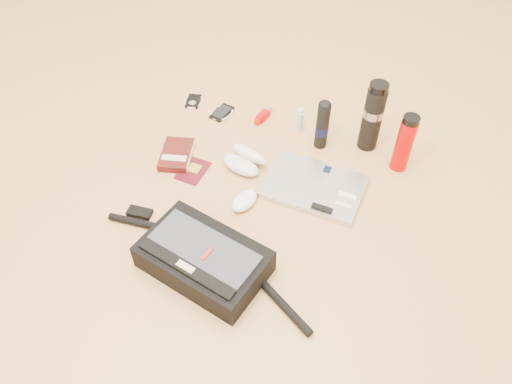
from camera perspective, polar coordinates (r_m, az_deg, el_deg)
ground at (r=1.77m, az=-1.16°, el=-1.77°), size 4.00×4.00×0.00m
messenger_bag at (r=1.59m, az=-6.06°, el=-7.58°), size 0.79×0.32×0.11m
laptop at (r=1.84m, az=6.64°, el=0.61°), size 0.37×0.26×0.03m
book at (r=1.96m, az=-9.04°, el=4.22°), size 0.15×0.20×0.03m
passport at (r=1.91m, az=-7.20°, el=2.47°), size 0.10×0.14×0.01m
mouse at (r=1.77m, az=-1.32°, el=-1.00°), size 0.10×0.13×0.04m
sunglasses_case at (r=1.89m, az=-1.29°, el=3.71°), size 0.19×0.17×0.09m
ipod at (r=2.23m, az=-7.17°, el=10.26°), size 0.10×0.11×0.01m
phone at (r=2.15m, az=-3.93°, el=9.06°), size 0.10×0.12×0.01m
inhaler at (r=2.12m, az=0.84°, el=8.72°), size 0.05×0.11×0.03m
spray_bottle at (r=2.05m, az=5.05°, el=8.15°), size 0.03×0.03×0.11m
aerosol_can at (r=1.95m, az=7.61°, el=7.66°), size 0.05×0.05×0.21m
thermos_black at (r=1.96m, az=13.19°, el=8.43°), size 0.10×0.10×0.29m
thermos_red at (r=1.91m, az=16.60°, el=5.36°), size 0.08×0.08×0.24m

